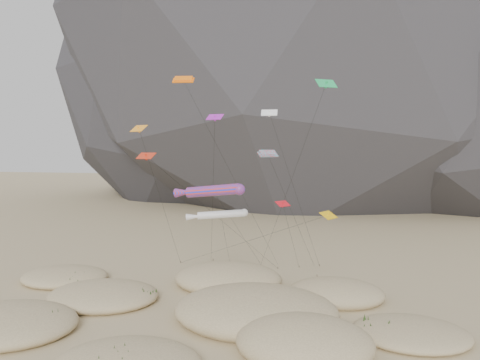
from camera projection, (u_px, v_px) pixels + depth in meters
The scene contains 9 objects.
ground at pixel (202, 328), 45.97m from camera, with size 500.00×500.00×0.00m, color #CCB789.
dunes at pixel (204, 308), 49.69m from camera, with size 53.75×35.83×4.11m.
dune_grass at pixel (204, 309), 48.95m from camera, with size 39.71×29.65×1.56m.
kite_stakes at pixel (259, 266), 69.59m from camera, with size 21.07×5.78×0.30m.
rainbow_tube_kite at pixel (211, 191), 51.76m from camera, with size 8.63×21.48×13.92m.
white_tube_kite at pixel (218, 215), 55.58m from camera, with size 7.36×16.37×10.50m.
orange_parafoil at pixel (185, 83), 57.13m from camera, with size 11.04×15.60×26.52m.
multi_parafoil at pixel (269, 156), 53.53m from camera, with size 5.62×18.13×17.50m.
delta_kites at pixel (241, 148), 56.19m from camera, with size 26.50×19.90×25.41m.
Camera 1 is at (13.40, -42.95, 17.77)m, focal length 35.00 mm.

